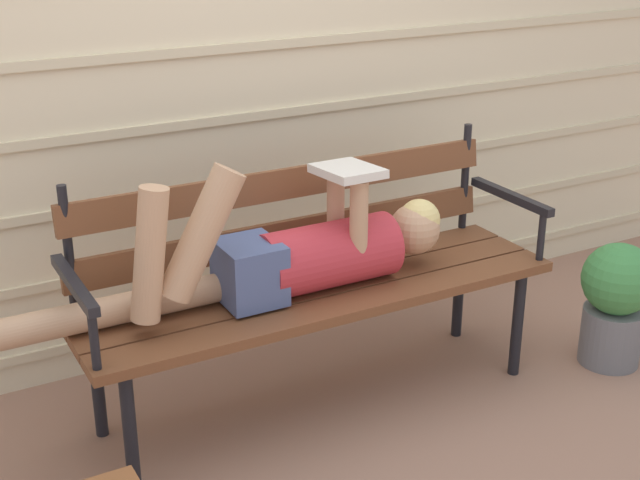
% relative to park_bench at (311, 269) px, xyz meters
% --- Properties ---
extents(ground_plane, '(12.00, 12.00, 0.00)m').
position_rel_park_bench_xyz_m(ground_plane, '(0.00, -0.20, -0.52)').
color(ground_plane, '#936B56').
extents(house_siding, '(4.90, 0.08, 2.19)m').
position_rel_park_bench_xyz_m(house_siding, '(0.00, 0.59, 0.58)').
color(house_siding, beige).
rests_on(house_siding, ground).
extents(park_bench, '(1.77, 0.50, 0.92)m').
position_rel_park_bench_xyz_m(park_bench, '(0.00, 0.00, 0.00)').
color(park_bench, brown).
rests_on(park_bench, ground).
extents(reclining_person, '(1.68, 0.25, 0.53)m').
position_rel_park_bench_xyz_m(reclining_person, '(-0.12, -0.07, 0.11)').
color(reclining_person, '#B72D38').
extents(potted_plant, '(0.29, 0.29, 0.51)m').
position_rel_park_bench_xyz_m(potted_plant, '(1.18, -0.37, -0.24)').
color(potted_plant, slate).
rests_on(potted_plant, ground).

